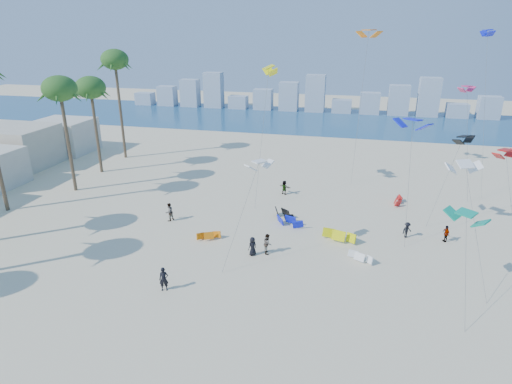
# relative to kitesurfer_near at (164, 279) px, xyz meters

# --- Properties ---
(ground) EXTENTS (220.00, 220.00, 0.00)m
(ground) POSITION_rel_kitesurfer_near_xyz_m (1.59, -6.09, -0.93)
(ground) COLOR beige
(ground) RESTS_ON ground
(ocean) EXTENTS (220.00, 220.00, 0.00)m
(ocean) POSITION_rel_kitesurfer_near_xyz_m (1.59, 65.91, -0.93)
(ocean) COLOR navy
(ocean) RESTS_ON ground
(kitesurfer_near) EXTENTS (0.79, 0.66, 1.87)m
(kitesurfer_near) POSITION_rel_kitesurfer_near_xyz_m (0.00, 0.00, 0.00)
(kitesurfer_near) COLOR black
(kitesurfer_near) RESTS_ON ground
(kitesurfer_mid) EXTENTS (0.88, 1.02, 1.78)m
(kitesurfer_mid) POSITION_rel_kitesurfer_near_xyz_m (6.24, 7.27, -0.04)
(kitesurfer_mid) COLOR gray
(kitesurfer_mid) RESTS_ON ground
(kitesurfers_far) EXTENTS (34.36, 15.85, 1.91)m
(kitesurfers_far) POSITION_rel_kitesurfer_near_xyz_m (9.50, 14.04, -0.08)
(kitesurfers_far) COLOR black
(kitesurfers_far) RESTS_ON ground
(grounded_kites) EXTENTS (19.08, 16.08, 1.00)m
(grounded_kites) POSITION_rel_kitesurfer_near_xyz_m (9.76, 12.69, -0.50)
(grounded_kites) COLOR orange
(grounded_kites) RESTS_ON ground
(flying_kites) EXTENTS (25.58, 32.78, 18.58)m
(flying_kites) POSITION_rel_kitesurfer_near_xyz_m (16.66, 18.22, 10.94)
(flying_kites) COLOR white
(flying_kites) RESTS_ON ground
(palm_row) EXTENTS (7.61, 44.80, 16.31)m
(palm_row) POSITION_rel_kitesurfer_near_xyz_m (-20.66, 10.10, 10.81)
(palm_row) COLOR brown
(palm_row) RESTS_ON ground
(distant_skyline) EXTENTS (85.00, 3.00, 8.40)m
(distant_skyline) POSITION_rel_kitesurfer_near_xyz_m (0.41, 75.91, 2.15)
(distant_skyline) COLOR #9EADBF
(distant_skyline) RESTS_ON ground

